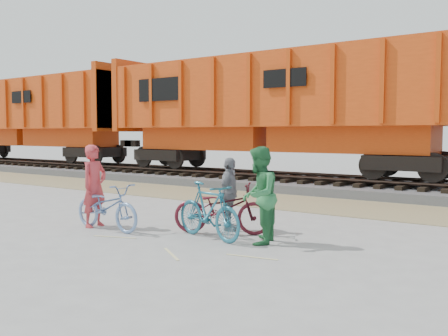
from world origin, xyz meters
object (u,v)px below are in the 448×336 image
Objects in this scene: hopper_car_left at (33,115)px; bicycle_maroon at (222,208)px; bicycle_teal at (208,211)px; person_woman at (229,194)px; person_man at (259,195)px; bicycle_blue at (107,207)px; hopper_car_center at (271,107)px; person_solo at (94,186)px.

bicycle_maroon is (18.67, -8.34, -2.49)m from hopper_car_left.
person_woman is at bearing 23.91° from bicycle_teal.
bicycle_teal is at bearing 161.11° from bicycle_maroon.
bicycle_blue is at bearing -96.39° from person_man.
person_woman is at bearing -23.15° from hopper_car_left.
hopper_car_center is at bearing 0.00° from hopper_car_left.
bicycle_teal is 0.92× the size of bicycle_maroon.
person_solo is at bearing 112.86° from bicycle_teal.
person_solo is at bearing -99.49° from person_man.
hopper_car_left is 9.26× the size of person_woman.
bicycle_maroon is at bearing -126.09° from person_man.
person_woman is (2.09, 1.45, 0.27)m from bicycle_blue.
bicycle_blue is 3.35m from person_man.
bicycle_maroon is (-0.06, 0.53, -0.03)m from bicycle_teal.
person_solo is 3.80m from person_man.
bicycle_blue is at bearing 107.32° from person_woman.
bicycle_blue is (16.48, -9.38, -2.52)m from hopper_car_left.
hopper_car_left is 1.00× the size of hopper_car_center.
person_man is (3.25, 0.72, 0.40)m from bicycle_blue.
person_woman is (18.57, -7.94, -2.25)m from hopper_car_left.
person_man is (19.73, -8.67, -2.12)m from hopper_car_left.
person_solo is at bearing 100.11° from person_woman.
hopper_car_center reaches higher than bicycle_blue.
hopper_car_left is at bearing 54.86° from person_solo.
bicycle_maroon is at bearing 20.53° from bicycle_teal.
bicycle_teal is (18.73, -8.87, -2.47)m from hopper_car_left.
person_man is 1.37m from person_woman.
bicycle_teal is at bearing -67.19° from hopper_car_center.
hopper_car_center is at bearing 11.48° from bicycle_blue.
bicycle_blue is 0.95× the size of bicycle_maroon.
bicycle_teal reaches higher than bicycle_maroon.
hopper_car_left reaches higher than person_man.
person_woman is (-1.16, 0.73, -0.13)m from person_man.
person_man is (1.00, 0.20, 0.35)m from bicycle_teal.
bicycle_teal is at bearing -74.55° from bicycle_blue.
person_man is at bearing -23.72° from hopper_car_left.
bicycle_maroon is 1.10× the size of person_man.
hopper_car_center reaches higher than bicycle_teal.
person_man is at bearing -75.05° from bicycle_blue.
hopper_car_center reaches higher than person_solo.
hopper_car_left is at bearing 49.53° from person_woman.
person_solo reaches higher than person_woman.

